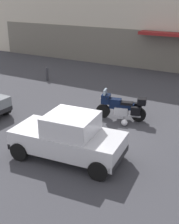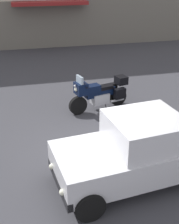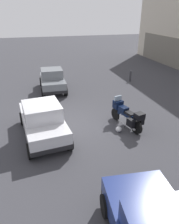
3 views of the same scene
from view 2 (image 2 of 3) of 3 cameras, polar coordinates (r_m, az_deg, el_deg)
ground_plane at (r=8.05m, az=0.35°, el=-8.49°), size 80.00×80.00×0.00m
motorcycle at (r=10.39m, az=2.02°, el=3.68°), size 2.23×1.04×1.36m
helmet at (r=10.21m, az=4.91°, el=0.23°), size 0.28×0.28×0.28m
car_hatchback_near at (r=6.91m, az=9.53°, el=-7.32°), size 3.99×2.15×1.64m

